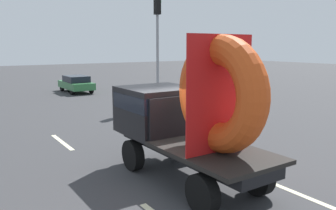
{
  "coord_description": "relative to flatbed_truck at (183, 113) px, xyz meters",
  "views": [
    {
      "loc": [
        -5.29,
        -7.21,
        3.54
      ],
      "look_at": [
        -0.05,
        0.66,
        1.9
      ],
      "focal_mm": 36.57,
      "sensor_mm": 36.0,
      "label": 1
    }
  ],
  "objects": [
    {
      "name": "traffic_light",
      "position": [
        5.67,
        10.36,
        2.25
      ],
      "size": [
        0.42,
        0.36,
        6.25
      ],
      "color": "gray",
      "rests_on": "ground_plane"
    },
    {
      "name": "lane_dash_right_near",
      "position": [
        1.71,
        -2.46,
        -1.79
      ],
      "size": [
        0.16,
        2.46,
        0.01
      ],
      "primitive_type": "cube",
      "rotation": [
        0.0,
        0.0,
        1.57
      ],
      "color": "beige",
      "rests_on": "ground_plane"
    },
    {
      "name": "distant_sedan",
      "position": [
        3.41,
        18.65,
        -1.11
      ],
      "size": [
        1.68,
        3.91,
        1.28
      ],
      "color": "black",
      "rests_on": "ground_plane"
    },
    {
      "name": "lane_dash_right_far",
      "position": [
        1.71,
        5.46,
        -1.79
      ],
      "size": [
        0.16,
        2.03,
        0.01
      ],
      "primitive_type": "cube",
      "rotation": [
        0.0,
        0.0,
        1.57
      ],
      "color": "beige",
      "rests_on": "ground_plane"
    },
    {
      "name": "lane_dash_left_far",
      "position": [
        -1.71,
        5.29,
        -1.79
      ],
      "size": [
        0.16,
        2.43,
        0.01
      ],
      "primitive_type": "cube",
      "rotation": [
        0.0,
        0.0,
        1.57
      ],
      "color": "beige",
      "rests_on": "ground_plane"
    },
    {
      "name": "flatbed_truck",
      "position": [
        0.0,
        0.0,
        0.0
      ],
      "size": [
        2.02,
        5.04,
        3.8
      ],
      "color": "black",
      "rests_on": "ground_plane"
    },
    {
      "name": "ground_plane",
      "position": [
        0.05,
        0.07,
        -1.79
      ],
      "size": [
        120.0,
        120.0,
        0.0
      ],
      "primitive_type": "plane",
      "color": "#38383A"
    }
  ]
}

